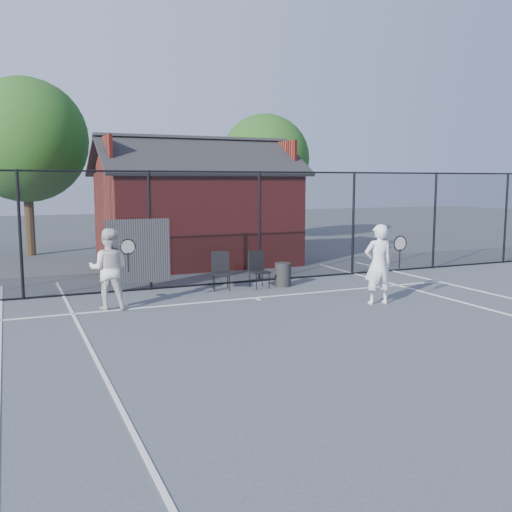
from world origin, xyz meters
name	(u,v)px	position (x,y,z in m)	size (l,w,h in m)	color
ground	(319,328)	(0.00, 0.00, 0.00)	(80.00, 80.00, 0.00)	#41454A
court_lines	(358,346)	(0.00, -1.32, 0.01)	(11.02, 18.00, 0.01)	silver
fence	(214,230)	(-0.30, 5.00, 1.45)	(22.04, 3.00, 3.00)	black
clubhouse	(197,215)	(0.50, 9.00, 1.61)	(6.50, 4.36, 4.19)	maroon
tree_left	(25,140)	(-4.50, 13.50, 4.19)	(4.48, 4.48, 6.44)	#352615
tree_right	(265,159)	(5.50, 14.50, 3.71)	(3.97, 3.97, 5.70)	#352615
player_front	(378,264)	(2.27, 1.33, 0.90)	(0.83, 0.64, 1.79)	white
player_back	(109,269)	(-3.32, 3.20, 0.87)	(1.02, 0.89, 1.74)	silver
chair_left	(259,270)	(0.60, 4.10, 0.46)	(0.44, 0.46, 0.92)	black
chair_right	(221,272)	(-0.39, 4.25, 0.47)	(0.45, 0.47, 0.94)	black
waste_bin	(283,275)	(1.28, 4.10, 0.31)	(0.42, 0.42, 0.62)	#252525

